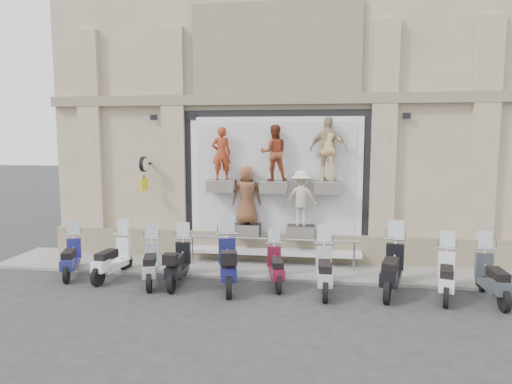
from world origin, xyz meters
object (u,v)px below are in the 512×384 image
at_px(scooter_f, 276,259).
at_px(scooter_e, 228,254).
at_px(scooter_c, 151,255).
at_px(scooter_g, 324,262).
at_px(scooter_i, 447,267).
at_px(guard_rail, 271,254).
at_px(scooter_a, 70,250).
at_px(scooter_d, 178,256).
at_px(scooter_h, 392,259).
at_px(scooter_b, 112,251).
at_px(clock_sign_bracket, 144,169).
at_px(scooter_j, 493,269).

bearing_deg(scooter_f, scooter_e, -175.80).
relative_size(scooter_c, scooter_f, 1.08).
distance_m(scooter_g, scooter_i, 2.83).
distance_m(guard_rail, scooter_a, 5.50).
bearing_deg(scooter_d, guard_rail, 31.32).
height_order(scooter_e, scooter_h, scooter_e).
bearing_deg(scooter_b, scooter_a, -174.35).
relative_size(clock_sign_bracket, scooter_e, 0.48).
distance_m(guard_rail, scooter_d, 2.73).
distance_m(scooter_a, scooter_j, 10.65).
bearing_deg(scooter_d, scooter_j, -4.71).
height_order(guard_rail, scooter_e, scooter_e).
bearing_deg(scooter_h, scooter_i, 8.45).
relative_size(guard_rail, scooter_c, 2.78).
height_order(scooter_b, scooter_f, scooter_b).
distance_m(scooter_e, scooter_j, 6.23).
distance_m(guard_rail, scooter_h, 3.45).
relative_size(scooter_c, scooter_h, 0.88).
bearing_deg(clock_sign_bracket, scooter_e, -35.19).
relative_size(guard_rail, clock_sign_bracket, 4.96).
height_order(scooter_f, scooter_h, scooter_h).
bearing_deg(scooter_g, scooter_f, 161.96).
relative_size(scooter_a, scooter_f, 1.04).
bearing_deg(guard_rail, scooter_e, -118.79).
bearing_deg(scooter_e, scooter_c, 165.76).
height_order(guard_rail, scooter_d, scooter_d).
bearing_deg(scooter_b, clock_sign_bracket, 90.02).
relative_size(scooter_c, scooter_e, 0.85).
distance_m(scooter_d, scooter_f, 2.51).
distance_m(guard_rail, scooter_i, 4.62).
bearing_deg(scooter_f, scooter_g, -28.05).
relative_size(scooter_a, scooter_i, 0.96).
relative_size(clock_sign_bracket, scooter_d, 0.55).
height_order(scooter_b, scooter_i, scooter_b).
distance_m(scooter_d, scooter_g, 3.71).
bearing_deg(scooter_i, clock_sign_bracket, 179.51).
xyz_separation_m(scooter_b, scooter_d, (1.89, -0.22, 0.00)).
bearing_deg(scooter_j, scooter_e, 178.47).
distance_m(clock_sign_bracket, scooter_a, 3.10).
xyz_separation_m(scooter_a, scooter_b, (1.21, -0.02, 0.03)).
distance_m(clock_sign_bracket, scooter_i, 8.72).
distance_m(scooter_a, scooter_h, 8.42).
bearing_deg(scooter_e, scooter_j, -13.74).
xyz_separation_m(scooter_a, scooter_f, (5.60, 0.03, -0.03)).
bearing_deg(scooter_g, guard_rail, 129.99).
xyz_separation_m(guard_rail, scooter_g, (1.49, -1.65, 0.30)).
bearing_deg(scooter_d, scooter_a, 171.47).
bearing_deg(scooter_d, scooter_h, -2.97).
xyz_separation_m(scooter_c, scooter_g, (4.42, -0.03, 0.03)).
xyz_separation_m(scooter_f, scooter_h, (2.82, -0.17, 0.15)).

